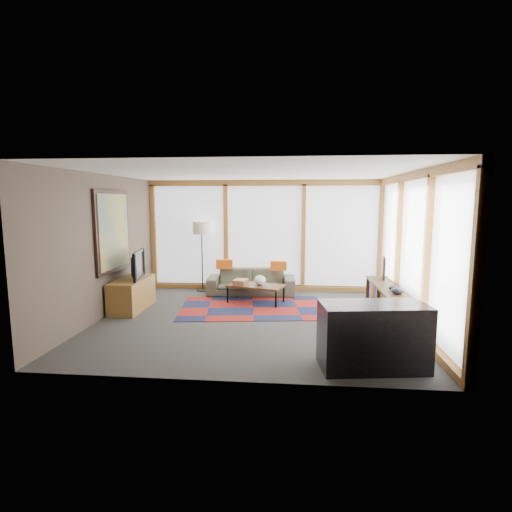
# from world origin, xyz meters

# --- Properties ---
(ground) EXTENTS (5.50, 5.50, 0.00)m
(ground) POSITION_xyz_m (0.00, 0.00, 0.00)
(ground) COLOR #30302D
(ground) RESTS_ON ground
(room_envelope) EXTENTS (5.52, 5.02, 2.62)m
(room_envelope) POSITION_xyz_m (0.49, 0.56, 1.54)
(room_envelope) COLOR #483E33
(room_envelope) RESTS_ON ground
(rug) EXTENTS (3.05, 2.17, 0.01)m
(rug) POSITION_xyz_m (-0.10, 0.77, 0.01)
(rug) COLOR maroon
(rug) RESTS_ON ground
(sofa) EXTENTS (2.00, 0.88, 0.57)m
(sofa) POSITION_xyz_m (-0.26, 1.95, 0.29)
(sofa) COLOR #3D3E2F
(sofa) RESTS_ON ground
(pillow_left) EXTENTS (0.40, 0.18, 0.21)m
(pillow_left) POSITION_xyz_m (-0.88, 1.98, 0.68)
(pillow_left) COLOR #C1500E
(pillow_left) RESTS_ON sofa
(pillow_right) EXTENTS (0.37, 0.12, 0.20)m
(pillow_right) POSITION_xyz_m (0.36, 1.93, 0.67)
(pillow_right) COLOR #C1500E
(pillow_right) RESTS_ON sofa
(floor_lamp) EXTENTS (0.41, 0.41, 1.64)m
(floor_lamp) POSITION_xyz_m (-1.45, 2.21, 0.82)
(floor_lamp) COLOR #2F2317
(floor_lamp) RESTS_ON ground
(coffee_table) EXTENTS (1.26, 0.88, 0.38)m
(coffee_table) POSITION_xyz_m (-0.08, 1.20, 0.19)
(coffee_table) COLOR #322210
(coffee_table) RESTS_ON ground
(book_stack) EXTENTS (0.32, 0.37, 0.11)m
(book_stack) POSITION_xyz_m (-0.40, 1.19, 0.44)
(book_stack) COLOR brown
(book_stack) RESTS_ON coffee_table
(vase) EXTENTS (0.25, 0.25, 0.21)m
(vase) POSITION_xyz_m (0.01, 1.16, 0.49)
(vase) COLOR beige
(vase) RESTS_ON coffee_table
(bookshelf) EXTENTS (0.41, 2.25, 0.56)m
(bookshelf) POSITION_xyz_m (2.43, 0.37, 0.28)
(bookshelf) COLOR #322210
(bookshelf) RESTS_ON ground
(bowl_a) EXTENTS (0.24, 0.24, 0.10)m
(bowl_a) POSITION_xyz_m (2.45, -0.15, 0.62)
(bowl_a) COLOR black
(bowl_a) RESTS_ON bookshelf
(bowl_b) EXTENTS (0.19, 0.19, 0.08)m
(bowl_b) POSITION_xyz_m (2.45, 0.14, 0.60)
(bowl_b) COLOR black
(bowl_b) RESTS_ON bookshelf
(shelf_picture) EXTENTS (0.10, 0.34, 0.44)m
(shelf_picture) POSITION_xyz_m (2.50, 1.15, 0.78)
(shelf_picture) COLOR black
(shelf_picture) RESTS_ON bookshelf
(tv_console) EXTENTS (0.51, 1.22, 0.61)m
(tv_console) POSITION_xyz_m (-2.45, 0.44, 0.31)
(tv_console) COLOR brown
(tv_console) RESTS_ON ground
(television) EXTENTS (0.29, 0.96, 0.55)m
(television) POSITION_xyz_m (-2.40, 0.48, 0.88)
(television) COLOR black
(television) RESTS_ON tv_console
(bar_counter) EXTENTS (1.40, 0.80, 0.84)m
(bar_counter) POSITION_xyz_m (1.72, -1.94, 0.42)
(bar_counter) COLOR black
(bar_counter) RESTS_ON ground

